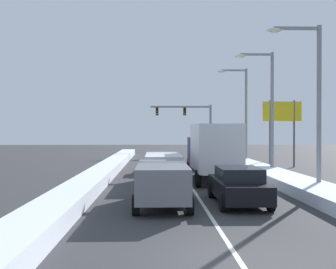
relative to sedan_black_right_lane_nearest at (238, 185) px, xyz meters
name	(u,v)px	position (x,y,z in m)	size (l,w,h in m)	color
ground_plane	(186,179)	(-1.46, 8.55, -0.76)	(120.00, 120.00, 0.00)	#333335
lane_stripe_between_right_lane_and_center_lane	(182,172)	(-1.46, 12.49, -0.76)	(0.14, 43.37, 0.01)	silver
snow_bank_right_shoulder	(254,168)	(3.84, 12.49, -0.50)	(2.18, 43.37, 0.53)	silver
snow_bank_left_shoulder	(109,168)	(-6.76, 12.49, -0.44)	(1.56, 43.37, 0.64)	silver
sedan_black_right_lane_nearest	(238,185)	(0.00, 0.00, 0.00)	(2.00, 4.50, 1.51)	black
box_truck_right_lane_second	(213,149)	(0.00, 7.17, 1.14)	(2.53, 7.20, 3.36)	navy
sedan_silver_right_lane_third	(201,159)	(0.27, 15.14, 0.00)	(2.00, 4.50, 1.51)	#B7BABF
suv_gray_center_lane_nearest	(162,180)	(-3.11, -0.34, 0.25)	(2.16, 4.90, 1.67)	slate
suv_white_center_lane_second	(163,166)	(-2.94, 6.21, 0.25)	(2.16, 4.90, 1.67)	silver
sedan_red_center_lane_third	(159,162)	(-3.11, 12.26, 0.00)	(2.00, 4.50, 1.51)	maroon
traffic_light_gantry	(192,119)	(1.11, 32.20, 3.73)	(7.54, 0.47, 6.20)	slate
street_lamp_right_near	(311,93)	(4.09, 2.64, 4.05)	(2.66, 0.36, 8.03)	gray
street_lamp_right_mid	(267,102)	(4.21, 10.52, 4.21)	(2.66, 0.36, 8.32)	gray
street_lamp_right_far	(242,108)	(4.28, 18.41, 4.28)	(2.66, 0.36, 8.47)	gray
roadside_sign_right	(282,118)	(7.05, 16.00, 3.25)	(3.20, 0.16, 5.50)	#59595B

